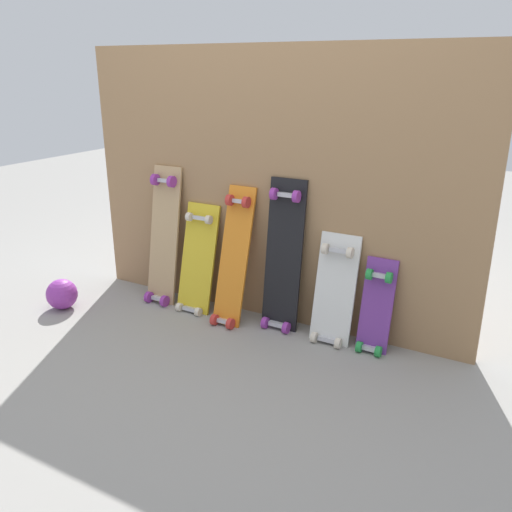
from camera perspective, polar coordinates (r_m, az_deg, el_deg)
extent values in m
plane|color=gray|center=(3.29, 0.60, -6.60)|extent=(12.00, 12.00, 0.00)
cube|color=#99724C|center=(3.09, 1.27, 7.10)|extent=(2.44, 0.04, 1.57)
cube|color=tan|center=(3.47, -9.75, 1.65)|extent=(0.21, 0.18, 0.93)
cube|color=#B7B7BF|center=(3.53, -10.35, -4.47)|extent=(0.09, 0.04, 0.03)
cube|color=#B7B7BF|center=(3.41, -9.66, 7.92)|extent=(0.09, 0.04, 0.03)
cylinder|color=purple|center=(3.56, -11.34, -4.31)|extent=(0.03, 0.07, 0.07)
cylinder|color=purple|center=(3.48, -9.71, -4.75)|extent=(0.03, 0.07, 0.07)
cylinder|color=purple|center=(3.43, -10.69, 8.00)|extent=(0.03, 0.07, 0.07)
cylinder|color=purple|center=(3.35, -8.97, 7.83)|extent=(0.03, 0.07, 0.07)
cube|color=gold|center=(3.34, -6.22, -0.85)|extent=(0.23, 0.20, 0.73)
cube|color=#B7B7BF|center=(3.38, -7.00, -5.64)|extent=(0.10, 0.04, 0.03)
cube|color=#B7B7BF|center=(3.29, -5.92, 4.01)|extent=(0.10, 0.04, 0.03)
cylinder|color=beige|center=(3.40, -8.16, -5.41)|extent=(0.03, 0.05, 0.05)
cylinder|color=beige|center=(3.32, -6.16, -5.95)|extent=(0.03, 0.05, 0.05)
cylinder|color=beige|center=(3.32, -7.11, 4.17)|extent=(0.03, 0.05, 0.05)
cylinder|color=beige|center=(3.24, -5.05, 3.86)|extent=(0.03, 0.05, 0.05)
cube|color=orange|center=(3.15, -2.39, -0.63)|extent=(0.18, 0.26, 0.86)
cube|color=#B7B7BF|center=(3.19, -3.44, -6.96)|extent=(0.08, 0.04, 0.03)
cube|color=#B7B7BF|center=(3.11, -1.78, 5.84)|extent=(0.08, 0.04, 0.03)
cylinder|color=red|center=(3.21, -4.45, -6.77)|extent=(0.03, 0.06, 0.06)
cylinder|color=red|center=(3.15, -2.75, -7.22)|extent=(0.03, 0.06, 0.06)
cylinder|color=red|center=(3.12, -2.82, 5.97)|extent=(0.03, 0.06, 0.06)
cylinder|color=red|center=(3.07, -1.04, 5.74)|extent=(0.03, 0.06, 0.06)
cube|color=black|center=(3.06, 2.95, -0.51)|extent=(0.22, 0.13, 0.93)
cube|color=#B7B7BF|center=(3.15, 2.24, -7.29)|extent=(0.10, 0.04, 0.03)
cube|color=#B7B7BF|center=(2.97, 3.27, 6.51)|extent=(0.10, 0.04, 0.03)
cylinder|color=purple|center=(3.16, 0.98, -7.11)|extent=(0.03, 0.07, 0.07)
cylinder|color=purple|center=(3.10, 3.23, -7.65)|extent=(0.03, 0.07, 0.07)
cylinder|color=purple|center=(2.98, 1.93, 6.64)|extent=(0.03, 0.07, 0.07)
cylinder|color=purple|center=(2.92, 4.33, 6.33)|extent=(0.03, 0.07, 0.07)
cube|color=silver|center=(2.98, 8.35, -4.13)|extent=(0.23, 0.16, 0.67)
cube|color=#B7B7BF|center=(3.02, 7.59, -8.81)|extent=(0.10, 0.04, 0.03)
cube|color=#B7B7BF|center=(2.91, 8.79, 0.58)|extent=(0.10, 0.04, 0.03)
cylinder|color=beige|center=(3.03, 6.21, -8.60)|extent=(0.03, 0.06, 0.06)
cylinder|color=beige|center=(2.98, 8.74, -9.18)|extent=(0.03, 0.06, 0.06)
cylinder|color=beige|center=(2.92, 7.38, 0.77)|extent=(0.03, 0.06, 0.06)
cylinder|color=beige|center=(2.88, 9.99, 0.32)|extent=(0.03, 0.06, 0.06)
cube|color=#6B338C|center=(2.94, 12.67, -5.80)|extent=(0.17, 0.14, 0.57)
cube|color=#B7B7BF|center=(2.97, 12.00, -9.61)|extent=(0.08, 0.04, 0.03)
cube|color=#B7B7BF|center=(2.88, 13.07, -2.05)|extent=(0.08, 0.04, 0.03)
cylinder|color=#268C3F|center=(2.97, 10.94, -9.48)|extent=(0.03, 0.06, 0.06)
cylinder|color=#268C3F|center=(2.94, 12.89, -9.90)|extent=(0.03, 0.06, 0.06)
cylinder|color=#268C3F|center=(2.88, 11.99, -1.91)|extent=(0.03, 0.06, 0.06)
cylinder|color=#268C3F|center=(2.85, 13.98, -2.27)|extent=(0.03, 0.06, 0.06)
sphere|color=purple|center=(3.59, -19.97, -3.84)|extent=(0.19, 0.19, 0.19)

